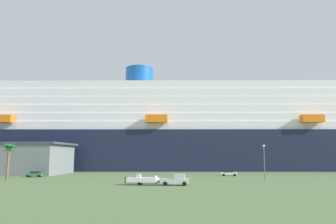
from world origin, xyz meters
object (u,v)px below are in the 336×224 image
Objects in this scene: cruise_ship at (234,134)px; parked_car_white_van at (229,173)px; pickup_truck at (176,180)px; street_lamp at (264,157)px; parked_car_green_wagon at (35,174)px; small_boat_on_trailer at (145,180)px; palm_tree at (9,151)px.

cruise_ship is 43.27m from parked_car_white_van.
pickup_truck is at bearing -108.25° from cruise_ship.
street_lamp reaches higher than parked_car_green_wagon.
pickup_truck is 0.68× the size of small_boat_on_trailer.
cruise_ship is 64.70× the size of parked_car_green_wagon.
small_boat_on_trailer is at bearing -155.92° from street_lamp.
cruise_ship reaches higher than street_lamp.
palm_tree is 61.15m from street_lamp.
street_lamp is (-2.65, -57.88, -9.27)m from cruise_ship.
cruise_ship reaches higher than palm_tree.
palm_tree is at bearing 164.06° from pickup_truck.
palm_tree is at bearing -179.45° from street_lamp.
parked_car_green_wagon is at bearing 170.32° from street_lamp.
palm_tree is at bearing 161.88° from small_boat_on_trailer.
pickup_truck reaches higher than parked_car_green_wagon.
parked_car_green_wagon is 54.21m from parked_car_white_van.
small_boat_on_trailer is 39.58m from parked_car_green_wagon.
small_boat_on_trailer is 0.95× the size of palm_tree.
pickup_truck is 1.19× the size of parked_car_white_van.
pickup_truck is (-23.10, -70.08, -13.63)m from cruise_ship.
street_lamp is 19.23m from parked_car_white_van.
parked_car_green_wagon is 0.94× the size of parked_car_white_van.
street_lamp is at bearing -92.62° from cruise_ship.
small_boat_on_trailer is 36.81m from palm_tree.
parked_car_white_van is at bearing 8.07° from parked_car_green_wagon.
cruise_ship reaches higher than parked_car_green_wagon.
cruise_ship is 33.12× the size of palm_tree.
parked_car_white_van is at bearing 54.96° from small_boat_on_trailer.
palm_tree is (-40.67, 11.61, 5.79)m from pickup_truck.
street_lamp reaches higher than small_boat_on_trailer.
cruise_ship is 86.87m from palm_tree.
street_lamp reaches higher than pickup_truck.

